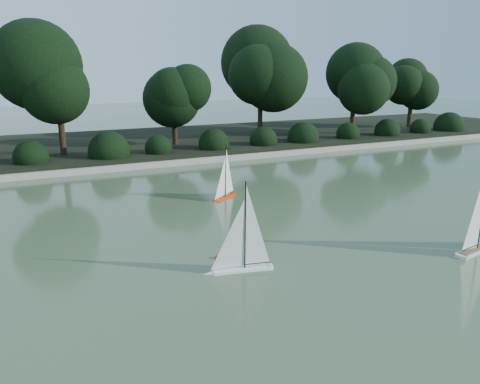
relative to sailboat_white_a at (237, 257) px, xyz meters
The scene contains 8 objects.
ground 1.78m from the sailboat_white_a, 22.23° to the right, with size 80.00×80.00×0.00m, color #3B5030.
pond_coping 8.49m from the sailboat_white_a, 78.92° to the left, with size 40.00×0.35×0.18m, color gray.
far_bank 12.44m from the sailboat_white_a, 82.46° to the left, with size 40.00×8.00×0.30m, color black.
tree_line 11.40m from the sailboat_white_a, 75.11° to the left, with size 26.31×3.93×4.39m.
shrub_hedge 9.38m from the sailboat_white_a, 79.98° to the left, with size 29.10×1.10×1.10m.
sailboat_white_a is the anchor object (origin of this frame).
sailboat_orange 4.21m from the sailboat_white_a, 68.65° to the left, with size 0.89×0.64×1.34m.
race_buoy 0.63m from the sailboat_white_a, 93.21° to the left, with size 0.14×0.14×0.14m, color red.
Camera 1 is at (-4.51, -5.29, 2.98)m, focal length 35.00 mm.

